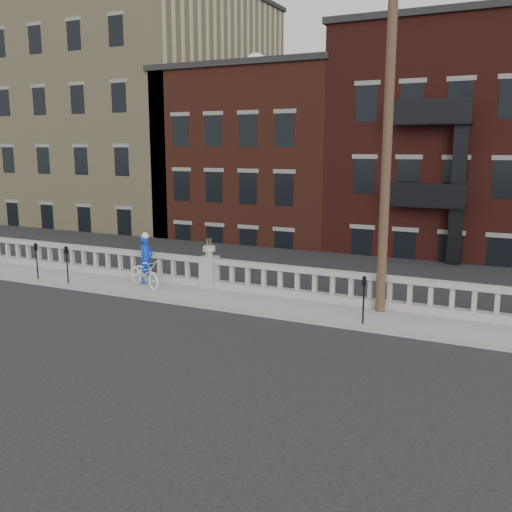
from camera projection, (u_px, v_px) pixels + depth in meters
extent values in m
plane|color=black|center=(142.00, 321.00, 16.82)|extent=(120.00, 120.00, 0.00)
cube|color=gray|center=(196.00, 295.00, 19.45)|extent=(32.00, 2.20, 0.15)
cube|color=gray|center=(210.00, 283.00, 20.25)|extent=(28.00, 0.34, 0.25)
cube|color=gray|center=(209.00, 261.00, 20.10)|extent=(28.00, 0.34, 0.16)
cube|color=gray|center=(209.00, 272.00, 20.17)|extent=(0.55, 0.55, 1.10)
cylinder|color=gray|center=(209.00, 254.00, 20.05)|extent=(0.24, 0.24, 0.20)
cylinder|color=gray|center=(209.00, 249.00, 20.02)|extent=(0.44, 0.44, 0.18)
cube|color=#605E59|center=(216.00, 352.00, 21.08)|extent=(36.00, 0.50, 5.15)
cube|color=black|center=(367.00, 293.00, 40.72)|extent=(80.00, 44.00, 0.50)
cube|color=#595651|center=(223.00, 328.00, 25.71)|extent=(16.00, 7.00, 4.00)
cube|color=#9C8E64|center=(126.00, 147.00, 41.67)|extent=(18.00, 16.00, 20.00)
cube|color=#481F14|center=(284.00, 196.00, 35.77)|extent=(10.00, 14.00, 14.00)
cube|color=black|center=(285.00, 77.00, 34.41)|extent=(10.30, 14.30, 0.30)
cube|color=#3C1410|center=(451.00, 189.00, 31.33)|extent=(10.00, 14.00, 15.50)
cube|color=black|center=(461.00, 38.00, 29.83)|extent=(10.30, 14.30, 0.30)
cylinder|color=#422D1E|center=(387.00, 143.00, 16.35)|extent=(0.28, 0.28, 10.00)
cylinder|color=black|center=(37.00, 265.00, 21.34)|extent=(0.05, 0.05, 1.10)
cube|color=black|center=(36.00, 247.00, 21.21)|extent=(0.10, 0.08, 0.26)
cube|color=black|center=(35.00, 246.00, 21.17)|extent=(0.06, 0.01, 0.08)
cylinder|color=black|center=(67.00, 268.00, 20.70)|extent=(0.05, 0.05, 1.10)
cube|color=black|center=(66.00, 250.00, 20.57)|extent=(0.10, 0.08, 0.26)
cube|color=black|center=(65.00, 249.00, 20.52)|extent=(0.06, 0.01, 0.08)
cylinder|color=black|center=(363.00, 305.00, 15.98)|extent=(0.05, 0.05, 1.10)
cube|color=black|center=(364.00, 281.00, 15.85)|extent=(0.10, 0.08, 0.26)
cube|color=black|center=(364.00, 280.00, 15.80)|extent=(0.06, 0.01, 0.08)
imported|color=white|center=(145.00, 273.00, 20.15)|extent=(2.01, 1.39, 1.00)
imported|color=#0B35B3|center=(146.00, 259.00, 20.67)|extent=(0.47, 0.67, 1.76)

